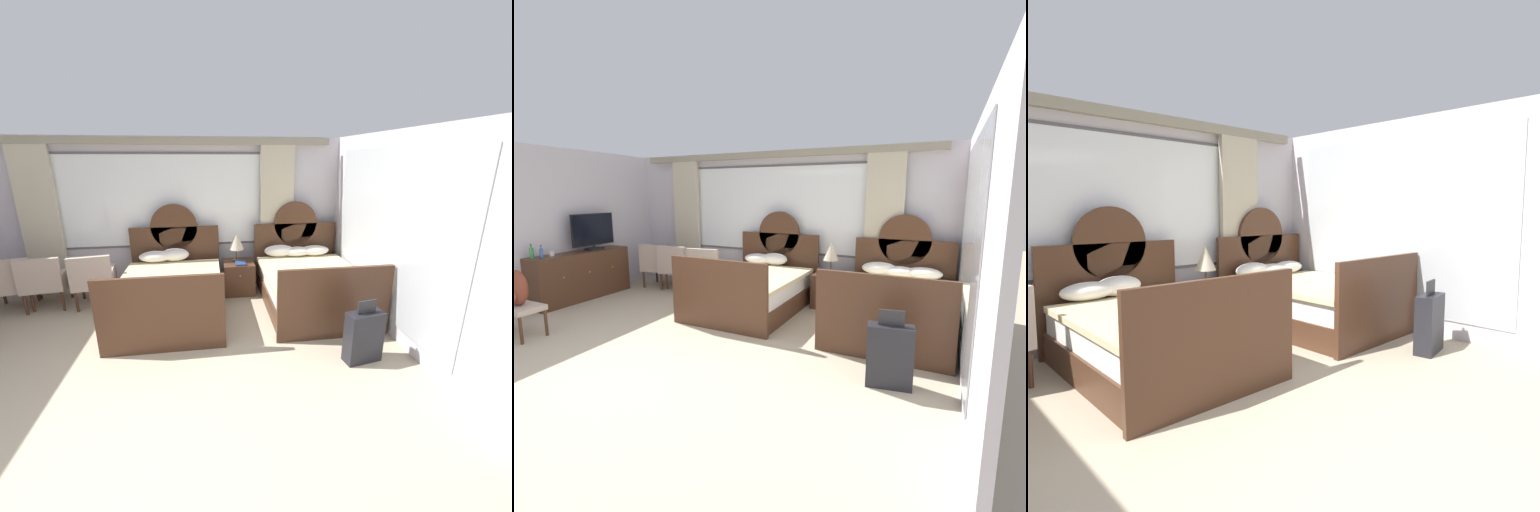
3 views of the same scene
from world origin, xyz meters
TOP-DOWN VIEW (x-y plane):
  - ground_plane at (0.00, 0.00)m, footprint 24.00×24.00m
  - wall_back_window at (0.00, 3.79)m, footprint 6.40×0.22m
  - wall_right_mirror at (3.23, 1.62)m, footprint 0.08×4.38m
  - bed_near_window at (0.16, 2.63)m, footprint 1.55×2.13m
  - bed_near_mirror at (2.38, 2.63)m, footprint 1.55×2.13m
  - nightstand_between_beds at (1.27, 3.29)m, footprint 0.54×0.56m
  - table_lamp_on_nightstand at (1.24, 3.36)m, footprint 0.27×0.27m
  - book_on_nightstand at (1.29, 3.18)m, footprint 0.18×0.26m
  - armchair_by_window_left at (-1.12, 3.08)m, footprint 0.70×0.70m
  - armchair_by_window_centre at (-1.86, 3.08)m, footprint 0.69×0.69m
  - armchair_by_window_right at (-2.33, 3.08)m, footprint 0.74×0.74m
  - suitcase_on_floor at (2.54, 1.02)m, footprint 0.47×0.26m

SIDE VIEW (x-z plane):
  - ground_plane at x=0.00m, z-range 0.00..0.00m
  - nightstand_between_beds at x=1.27m, z-range 0.00..0.57m
  - suitcase_on_floor at x=2.54m, z-range -0.07..0.72m
  - bed_near_window at x=0.16m, z-range -0.44..1.14m
  - bed_near_mirror at x=2.38m, z-range -0.44..1.15m
  - armchair_by_window_left at x=-1.12m, z-range 0.04..0.93m
  - armchair_by_window_centre at x=-1.86m, z-range 0.04..0.93m
  - armchair_by_window_right at x=-2.33m, z-range 0.04..0.93m
  - book_on_nightstand at x=1.29m, z-range 0.57..0.60m
  - table_lamp_on_nightstand at x=1.24m, z-range 0.67..1.20m
  - wall_right_mirror at x=3.23m, z-range 0.00..2.70m
  - wall_back_window at x=0.00m, z-range 0.08..2.78m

